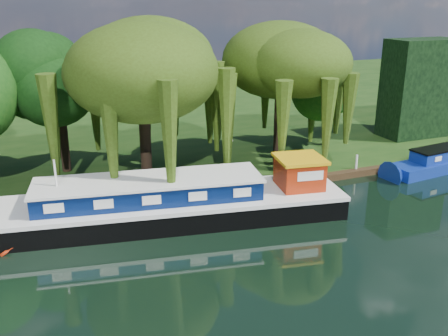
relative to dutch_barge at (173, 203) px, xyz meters
name	(u,v)px	position (x,y,z in m)	size (l,w,h in m)	color
ground	(304,254)	(4.74, -6.08, -1.01)	(120.00, 120.00, 0.00)	black
far_bank	(142,109)	(4.74, 27.92, -0.78)	(120.00, 52.00, 0.45)	black
dutch_barge	(173,203)	(0.00, 0.00, 0.00)	(19.68, 7.38, 4.06)	black
red_dinghy	(33,244)	(-7.32, -0.15, -1.01)	(2.49, 3.49, 0.72)	#96240A
willow_left	(142,71)	(-0.16, 5.21, 6.45)	(8.05, 8.05, 9.65)	black
willow_right	(281,72)	(9.22, 5.25, 5.87)	(7.23, 7.23, 8.81)	black
tree_far_mid	(58,84)	(-4.73, 9.36, 5.33)	(5.22, 5.22, 8.54)	black
tree_far_right	(329,88)	(15.03, 8.20, 3.99)	(4.02, 4.02, 6.59)	black
conifer_hedge	(420,88)	(23.74, 7.92, 3.44)	(6.00, 3.00, 8.00)	black
lamppost	(230,146)	(5.24, 4.42, 1.41)	(0.36, 0.36, 2.56)	silver
mooring_posts	(228,180)	(4.24, 2.32, -0.06)	(19.16, 0.16, 1.00)	silver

